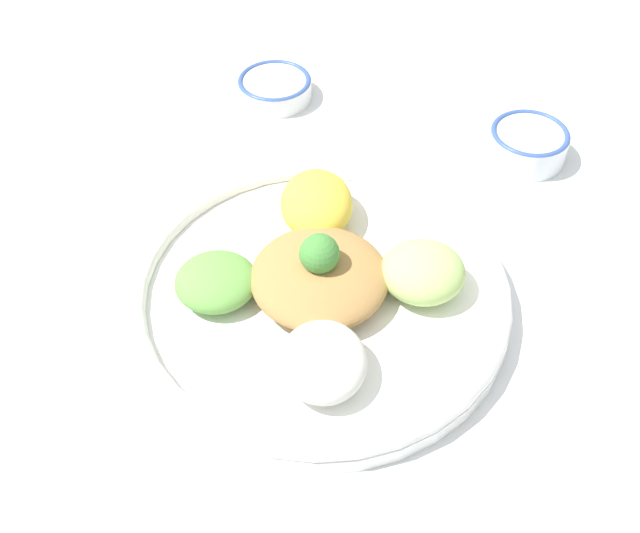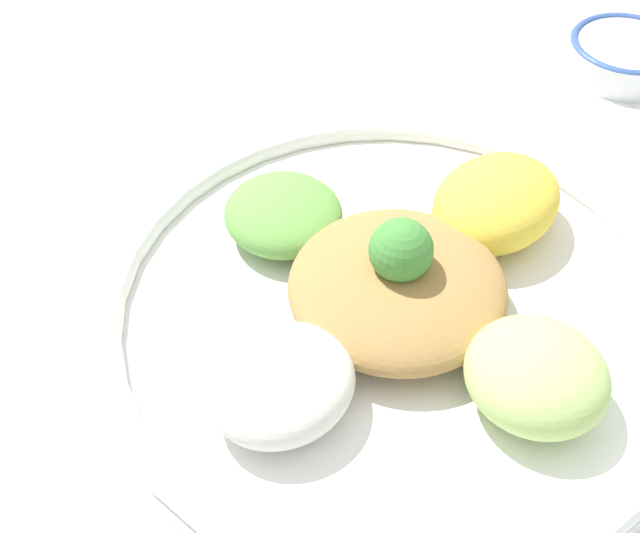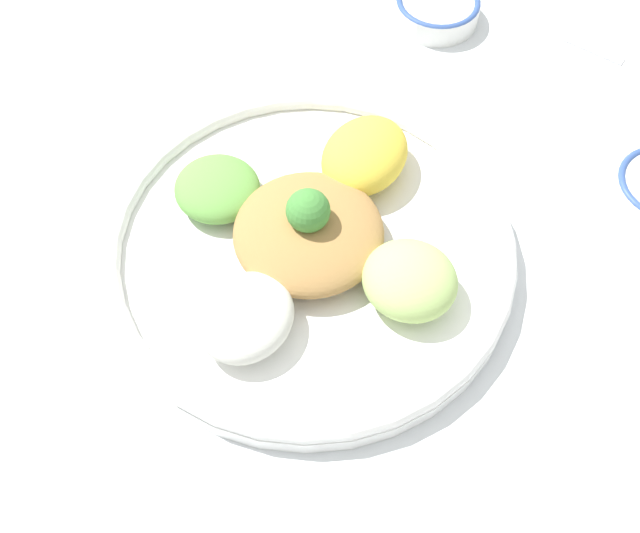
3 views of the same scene
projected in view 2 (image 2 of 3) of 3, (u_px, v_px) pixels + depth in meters
name	position (u px, v px, depth m)	size (l,w,h in m)	color
ground_plane	(407.00, 339.00, 0.62)	(2.40, 2.40, 0.00)	white
salad_platter	(399.00, 305.00, 0.61)	(0.41, 0.41, 0.10)	white
sauce_bowl_red	(625.00, 54.00, 0.84)	(0.11, 0.11, 0.03)	white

